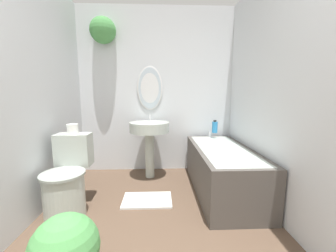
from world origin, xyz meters
TOP-DOWN VIEW (x-y plane):
  - wall_back at (-0.09, 2.72)m, footprint 2.36×0.35m
  - wall_left at (-1.15, 1.35)m, footprint 0.06×2.82m
  - wall_right at (1.15, 1.35)m, footprint 0.06×2.82m
  - toilet at (-0.86, 1.55)m, footprint 0.40×0.58m
  - pedestal_sink at (-0.10, 2.39)m, footprint 0.54×0.54m
  - bathtub at (0.78, 1.93)m, footprint 0.63×1.46m
  - shampoo_bottle at (0.84, 2.50)m, footprint 0.08×0.08m
  - potted_plant at (-0.48, 0.64)m, footprint 0.37×0.37m
  - bath_mat at (-0.10, 1.72)m, footprint 0.53×0.34m
  - toilet_paper_roll at (-0.86, 1.75)m, footprint 0.11×0.11m

SIDE VIEW (x-z plane):
  - bath_mat at x=-0.10m, z-range 0.00..0.02m
  - bathtub at x=0.78m, z-range -0.03..0.58m
  - potted_plant at x=-0.48m, z-range 0.04..0.54m
  - toilet at x=-0.86m, z-range -0.05..0.70m
  - pedestal_sink at x=-0.10m, z-range 0.19..1.07m
  - shampoo_bottle at x=0.84m, z-range 0.60..0.78m
  - toilet_paper_roll at x=-0.86m, z-range 0.75..0.85m
  - wall_left at x=-1.15m, z-range 0.00..2.40m
  - wall_right at x=1.15m, z-range 0.00..2.40m
  - wall_back at x=-0.09m, z-range 0.10..2.50m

